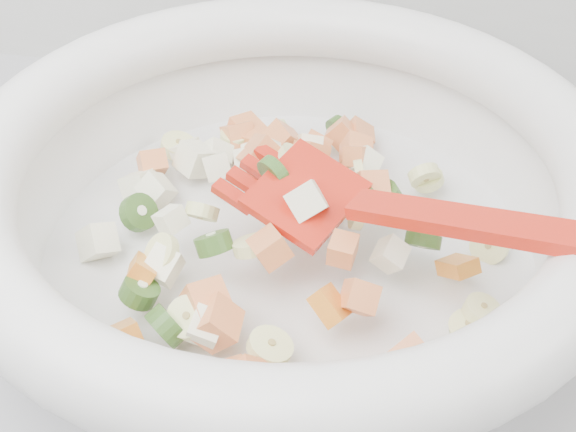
# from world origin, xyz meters

# --- Properties ---
(mixing_bowl) EXTENTS (0.47, 0.43, 0.14)m
(mixing_bowl) POSITION_xyz_m (-0.11, 1.47, 0.97)
(mixing_bowl) COLOR white
(mixing_bowl) RESTS_ON counter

